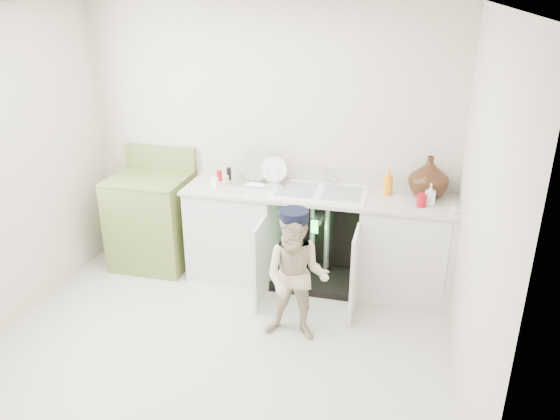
# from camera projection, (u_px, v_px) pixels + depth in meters

# --- Properties ---
(ground) EXTENTS (3.50, 3.50, 0.00)m
(ground) POSITION_uv_depth(u_px,v_px,m) (218.00, 347.00, 4.24)
(ground) COLOR #BAB5A3
(ground) RESTS_ON ground
(room_shell) EXTENTS (6.00, 5.50, 1.26)m
(room_shell) POSITION_uv_depth(u_px,v_px,m) (211.00, 198.00, 3.76)
(room_shell) COLOR beige
(room_shell) RESTS_ON ground
(counter_run) EXTENTS (2.44, 1.02, 1.26)m
(counter_run) POSITION_uv_depth(u_px,v_px,m) (322.00, 235.00, 5.01)
(counter_run) COLOR silver
(counter_run) RESTS_ON ground
(avocado_stove) EXTENTS (0.73, 0.65, 1.14)m
(avocado_stove) POSITION_uv_depth(u_px,v_px,m) (153.00, 219.00, 5.37)
(avocado_stove) COLOR olive
(avocado_stove) RESTS_ON ground
(repair_worker) EXTENTS (0.52, 0.78, 1.08)m
(repair_worker) POSITION_uv_depth(u_px,v_px,m) (296.00, 277.00, 4.17)
(repair_worker) COLOR beige
(repair_worker) RESTS_ON ground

